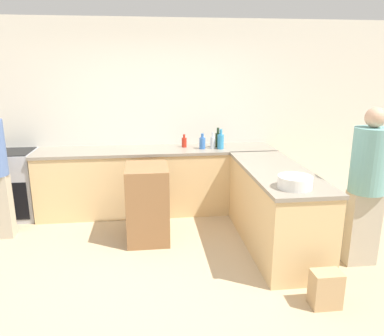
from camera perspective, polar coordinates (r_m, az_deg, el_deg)
ground_plane at (r=3.94m, az=-4.32°, el=-16.15°), size 14.00×14.00×0.00m
wall_back at (r=5.55m, az=-5.65°, el=7.94°), size 8.00×0.06×2.70m
counter_back at (r=5.40m, az=-5.31°, el=-1.89°), size 3.34×0.65×0.93m
counter_peninsula at (r=4.47m, az=12.50°, el=-5.91°), size 0.69×1.88×0.93m
range_oven at (r=5.72m, az=-25.43°, el=-2.32°), size 0.59×0.59×0.94m
island_table at (r=4.54m, az=-6.77°, el=-5.35°), size 0.50×0.62×0.92m
mixing_bowl at (r=3.69m, az=15.43°, el=-2.08°), size 0.33×0.33×0.12m
vinegar_bottle_clear at (r=5.28m, az=3.17°, el=3.96°), size 0.06×0.06×0.23m
water_bottle_blue at (r=5.26m, az=1.59°, el=3.87°), size 0.09×0.09×0.22m
wine_bottle_dark at (r=5.37m, az=3.95°, el=4.36°), size 0.07×0.07×0.28m
hot_sauce_bottle at (r=5.36m, az=-1.20°, el=3.97°), size 0.07×0.07×0.19m
dish_soap_bottle at (r=5.26m, az=4.39°, el=4.11°), size 0.09×0.09×0.28m
person_at_peninsula at (r=4.22m, az=25.12°, el=-2.05°), size 0.36×0.36×1.67m
paper_bag at (r=3.63m, az=19.70°, el=-16.98°), size 0.26×0.17×0.33m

